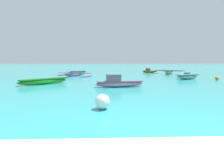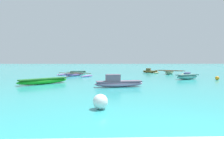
{
  "view_description": "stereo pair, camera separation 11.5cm",
  "coord_description": "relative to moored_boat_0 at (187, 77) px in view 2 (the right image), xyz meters",
  "views": [
    {
      "loc": [
        -1.93,
        -2.63,
        1.76
      ],
      "look_at": [
        -1.2,
        17.29,
        0.25
      ],
      "focal_mm": 28.0,
      "sensor_mm": 36.0,
      "label": 1
    },
    {
      "loc": [
        -1.81,
        -2.63,
        1.76
      ],
      "look_at": [
        -1.2,
        17.29,
        0.25
      ],
      "focal_mm": 28.0,
      "sensor_mm": 36.0,
      "label": 2
    }
  ],
  "objects": [
    {
      "name": "moored_boat_2",
      "position": [
        -1.29,
        9.69,
        -0.02
      ],
      "size": [
        2.42,
        1.65,
        0.68
      ],
      "rotation": [
        0.0,
        0.0,
        -0.41
      ],
      "color": "#9D6B2B",
      "rests_on": "ground_plane"
    },
    {
      "name": "mooring_buoy_0",
      "position": [
        -8.17,
        -10.52,
        0.02
      ],
      "size": [
        0.56,
        0.56,
        0.56
      ],
      "color": "white",
      "rests_on": "ground_plane"
    },
    {
      "name": "moored_boat_5",
      "position": [
        -11.96,
        7.76,
        -0.03
      ],
      "size": [
        2.44,
        1.1,
        0.42
      ],
      "rotation": [
        0.0,
        0.0,
        0.2
      ],
      "color": "#80AE97",
      "rests_on": "ground_plane"
    },
    {
      "name": "moored_boat_7",
      "position": [
        -7.17,
        -4.97,
        0.05
      ],
      "size": [
        3.46,
        1.16,
        0.87
      ],
      "rotation": [
        0.0,
        0.0,
        0.14
      ],
      "color": "#B385AD",
      "rests_on": "ground_plane"
    },
    {
      "name": "moored_boat_4",
      "position": [
        -12.83,
        -3.28,
        -0.02
      ],
      "size": [
        3.38,
        3.03,
        0.44
      ],
      "rotation": [
        0.0,
        0.0,
        0.71
      ],
      "color": "#199B1D",
      "rests_on": "ground_plane"
    },
    {
      "name": "mooring_buoy_1",
      "position": [
        2.48,
        -0.82,
        -0.08
      ],
      "size": [
        0.36,
        0.36,
        0.36
      ],
      "color": "orange",
      "rests_on": "ground_plane"
    },
    {
      "name": "moored_boat_3",
      "position": [
        0.73,
        6.87,
        -0.02
      ],
      "size": [
        4.29,
        4.02,
        0.52
      ],
      "rotation": [
        0.0,
        0.0,
        0.88
      ],
      "color": "#9FA87D",
      "rests_on": "ground_plane"
    },
    {
      "name": "moored_boat_6",
      "position": [
        -11.81,
        4.03,
        -0.08
      ],
      "size": [
        4.61,
        4.08,
        0.4
      ],
      "rotation": [
        0.0,
        0.0,
        0.95
      ],
      "color": "#8C64AC",
      "rests_on": "ground_plane"
    },
    {
      "name": "moored_boat_0",
      "position": [
        0.0,
        0.0,
        0.0
      ],
      "size": [
        2.69,
        1.75,
        0.47
      ],
      "rotation": [
        0.0,
        0.0,
        0.41
      ],
      "color": "#5CABA4",
      "rests_on": "ground_plane"
    },
    {
      "name": "moored_boat_1",
      "position": [
        1.38,
        2.96,
        -0.0
      ],
      "size": [
        1.77,
        2.51,
        0.46
      ],
      "rotation": [
        0.0,
        0.0,
        1.09
      ],
      "color": "#435698",
      "rests_on": "ground_plane"
    },
    {
      "name": "mooring_buoy_2",
      "position": [
        -6.98,
        1.6,
        -0.06
      ],
      "size": [
        0.41,
        0.41,
        0.41
      ],
      "color": "white",
      "rests_on": "ground_plane"
    }
  ]
}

